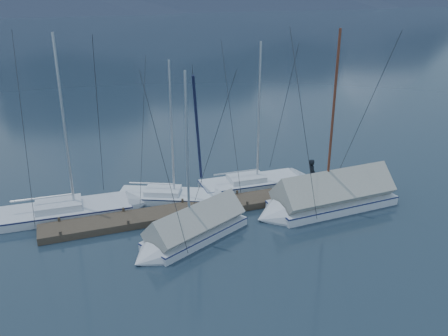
% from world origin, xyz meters
% --- Properties ---
extents(ground, '(1000.00, 1000.00, 0.00)m').
position_xyz_m(ground, '(0.00, 0.00, 0.00)').
color(ground, black).
rests_on(ground, ground).
extents(dock, '(18.00, 1.50, 0.54)m').
position_xyz_m(dock, '(0.00, 2.00, 0.11)').
color(dock, '#382D23').
rests_on(dock, ground).
extents(mooring_posts, '(15.12, 1.52, 0.35)m').
position_xyz_m(mooring_posts, '(-0.50, 2.00, 0.35)').
color(mooring_posts, '#382D23').
rests_on(mooring_posts, ground).
extents(sailboat_open_left, '(7.38, 3.14, 9.67)m').
position_xyz_m(sailboat_open_left, '(-6.71, 3.92, 0.17)').
color(sailboat_open_left, silver).
rests_on(sailboat_open_left, ground).
extents(sailboat_open_mid, '(6.28, 4.13, 8.10)m').
position_xyz_m(sailboat_open_mid, '(-1.75, 3.64, 0.14)').
color(sailboat_open_mid, silver).
rests_on(sailboat_open_mid, ground).
extents(sailboat_open_right, '(6.70, 2.87, 8.81)m').
position_xyz_m(sailboat_open_right, '(3.24, 4.06, 0.15)').
color(sailboat_open_right, silver).
rests_on(sailboat_open_right, ground).
extents(sailboat_covered_near, '(7.74, 3.29, 9.90)m').
position_xyz_m(sailboat_covered_near, '(4.71, 0.17, 0.49)').
color(sailboat_covered_near, silver).
rests_on(sailboat_covered_near, ground).
extents(sailboat_covered_far, '(6.11, 4.21, 8.33)m').
position_xyz_m(sailboat_covered_far, '(-2.68, -0.60, 0.41)').
color(sailboat_covered_far, silver).
rests_on(sailboat_covered_far, ground).
extents(person, '(0.62, 0.74, 1.71)m').
position_xyz_m(person, '(4.98, 1.88, 1.20)').
color(person, black).
rests_on(person, dock).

